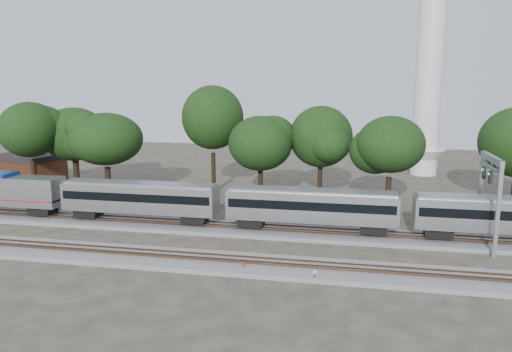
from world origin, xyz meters
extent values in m
plane|color=#383328|center=(0.00, 0.00, 0.00)|extent=(160.00, 160.00, 0.00)
cube|color=slate|center=(0.00, 6.00, 0.20)|extent=(160.00, 5.00, 0.40)
cube|color=brown|center=(0.00, 5.28, 0.66)|extent=(160.00, 0.08, 0.15)
cube|color=brown|center=(0.00, 6.72, 0.66)|extent=(160.00, 0.08, 0.15)
cube|color=slate|center=(0.00, -4.00, 0.20)|extent=(160.00, 5.00, 0.40)
cube|color=brown|center=(0.00, -4.72, 0.66)|extent=(160.00, 0.08, 0.15)
cube|color=brown|center=(0.00, -3.28, 0.66)|extent=(160.00, 0.08, 0.15)
cube|color=silver|center=(-25.94, 6.00, 3.24)|extent=(10.44, 2.95, 3.25)
cube|color=maroon|center=(-27.12, 6.00, 2.40)|extent=(12.80, 2.99, 0.18)
cube|color=black|center=(-22.93, 6.00, 1.17)|extent=(2.56, 2.17, 0.89)
cube|color=silver|center=(-11.05, 6.00, 3.09)|extent=(17.14, 2.95, 2.95)
cube|color=black|center=(-11.05, 6.00, 3.39)|extent=(16.54, 3.00, 0.89)
cube|color=gray|center=(-11.05, 6.00, 4.62)|extent=(16.74, 2.36, 0.34)
cube|color=black|center=(-17.26, 6.00, 1.17)|extent=(2.56, 2.17, 0.89)
cube|color=black|center=(-4.85, 6.00, 1.17)|extent=(2.56, 2.17, 0.89)
cube|color=silver|center=(7.47, 6.00, 3.09)|extent=(17.14, 2.95, 2.95)
cube|color=black|center=(7.47, 6.00, 3.39)|extent=(16.54, 3.00, 0.89)
cube|color=gray|center=(7.47, 6.00, 4.62)|extent=(16.74, 2.36, 0.34)
cube|color=black|center=(1.27, 6.00, 1.17)|extent=(2.56, 2.17, 0.89)
cube|color=black|center=(13.68, 6.00, 1.17)|extent=(2.56, 2.17, 0.89)
cube|color=silver|center=(26.00, 6.00, 3.09)|extent=(17.14, 2.95, 2.95)
cube|color=black|center=(26.00, 6.00, 3.39)|extent=(16.54, 3.00, 0.89)
cube|color=gray|center=(26.00, 6.00, 4.62)|extent=(16.74, 2.36, 0.34)
cube|color=black|center=(19.80, 6.00, 1.17)|extent=(2.56, 2.17, 0.89)
cylinder|color=#512D19|center=(3.01, -5.25, 0.40)|extent=(0.05, 0.05, 0.80)
cylinder|color=red|center=(3.01, -5.25, 0.75)|extent=(0.28, 0.12, 0.28)
cylinder|color=#512D19|center=(8.93, -6.31, 0.46)|extent=(0.06, 0.06, 0.93)
cylinder|color=silver|center=(8.93, -6.31, 0.88)|extent=(0.33, 0.07, 0.33)
cube|color=#512D19|center=(8.32, -5.20, 0.15)|extent=(0.57, 0.43, 0.30)
cylinder|color=silver|center=(23.03, 44.57, 15.13)|extent=(4.32, 4.32, 30.27)
cone|color=silver|center=(23.03, 44.57, 2.16)|extent=(6.92, 6.92, 4.32)
cube|color=gray|center=(24.08, 2.61, 4.36)|extent=(0.34, 0.34, 8.72)
cube|color=gray|center=(24.08, 9.39, 4.36)|extent=(0.34, 0.34, 8.72)
cube|color=gray|center=(24.08, 6.00, 8.43)|extent=(0.39, 7.17, 0.58)
cube|color=gray|center=(24.08, 6.00, 7.56)|extent=(0.24, 7.17, 0.24)
cube|color=black|center=(23.79, 4.84, 6.88)|extent=(0.24, 0.48, 1.16)
cube|color=black|center=(23.79, 7.16, 6.88)|extent=(0.24, 0.48, 1.16)
cube|color=brown|center=(-37.81, 24.56, 1.86)|extent=(10.63, 8.62, 3.72)
cube|color=black|center=(-37.81, 24.56, 4.14)|extent=(10.87, 8.86, 0.84)
cylinder|color=black|center=(-31.40, 16.60, 2.47)|extent=(0.70, 0.70, 4.93)
ellipsoid|color=black|center=(-31.40, 16.60, 9.16)|extent=(9.30, 9.30, 7.91)
cylinder|color=black|center=(-27.59, 20.89, 2.21)|extent=(0.70, 0.70, 4.41)
ellipsoid|color=black|center=(-27.59, 20.89, 8.20)|extent=(8.32, 8.32, 7.07)
cylinder|color=black|center=(-20.44, 16.69, 2.19)|extent=(0.70, 0.70, 4.37)
ellipsoid|color=black|center=(-20.44, 16.69, 8.12)|extent=(8.25, 8.25, 7.01)
cylinder|color=black|center=(-7.86, 23.46, 2.87)|extent=(0.70, 0.70, 5.73)
ellipsoid|color=black|center=(-7.86, 23.46, 10.65)|extent=(10.81, 10.81, 9.19)
cylinder|color=black|center=(-0.29, 19.11, 2.09)|extent=(0.70, 0.70, 4.17)
ellipsoid|color=black|center=(-0.29, 19.11, 7.75)|extent=(7.86, 7.86, 6.68)
cylinder|color=black|center=(7.22, 21.22, 2.30)|extent=(0.70, 0.70, 4.60)
ellipsoid|color=black|center=(7.22, 21.22, 8.54)|extent=(8.67, 8.67, 7.37)
cylinder|color=black|center=(15.59, 16.03, 2.25)|extent=(0.70, 0.70, 4.50)
ellipsoid|color=black|center=(15.59, 16.03, 8.35)|extent=(8.48, 8.48, 7.21)
camera|label=1|loc=(11.76, -43.05, 15.26)|focal=35.00mm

